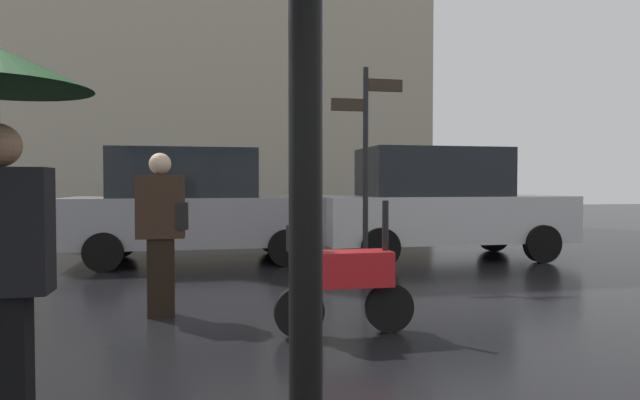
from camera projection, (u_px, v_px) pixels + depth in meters
name	position (u px, v px, depth m)	size (l,w,h in m)	color
pedestrian_with_bag	(162.00, 224.00, 5.73)	(0.52, 0.24, 1.71)	black
parked_scooter	(340.00, 275.00, 5.03)	(1.32, 0.32, 1.23)	black
parked_car_left	(194.00, 206.00, 9.76)	(4.47, 1.97, 2.00)	gray
parked_car_right	(439.00, 204.00, 10.12)	(4.59, 1.86, 2.03)	silver
street_signpost	(366.00, 151.00, 8.02)	(1.08, 0.08, 3.08)	black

